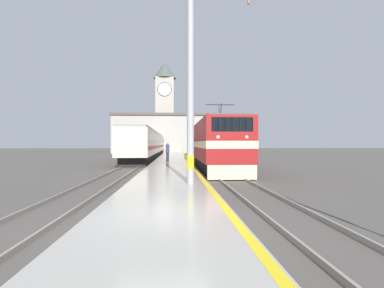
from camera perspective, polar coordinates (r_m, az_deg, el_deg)
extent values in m
plane|color=#514C47|center=(37.31, -3.79, -3.14)|extent=(200.00, 200.00, 0.00)
cube|color=#ADA89E|center=(32.31, -3.85, -3.28)|extent=(3.53, 140.00, 0.39)
cube|color=yellow|center=(32.33, -0.99, -2.93)|extent=(0.20, 140.00, 0.00)
cube|color=#514C47|center=(32.48, 2.29, -3.60)|extent=(2.83, 140.00, 0.02)
cube|color=gray|center=(32.41, 1.03, -3.46)|extent=(0.07, 140.00, 0.14)
cube|color=gray|center=(32.55, 3.55, -3.45)|extent=(0.07, 140.00, 0.14)
cube|color=#514C47|center=(32.53, -9.90, -3.59)|extent=(2.83, 140.00, 0.02)
cube|color=gray|center=(32.62, -11.16, -3.44)|extent=(0.07, 140.00, 0.14)
cube|color=gray|center=(32.45, -8.64, -3.46)|extent=(0.07, 140.00, 0.14)
cube|color=black|center=(25.54, 3.83, -3.60)|extent=(2.46, 16.52, 0.90)
cube|color=maroon|center=(25.48, 3.83, 0.55)|extent=(2.90, 17.95, 2.80)
cube|color=beige|center=(25.48, 3.83, -0.08)|extent=(2.92, 17.97, 0.44)
cube|color=beige|center=(16.84, 7.61, -5.35)|extent=(2.76, 0.30, 0.81)
cube|color=black|center=(16.71, 7.67, 3.72)|extent=(2.32, 0.12, 0.80)
sphere|color=white|center=(16.50, 4.97, 1.30)|extent=(0.20, 0.20, 0.20)
sphere|color=white|center=(16.81, 10.36, 1.28)|extent=(0.20, 0.20, 0.20)
cube|color=#4C4C51|center=(25.54, 3.83, 3.82)|extent=(2.61, 17.06, 0.12)
cylinder|color=#333333|center=(20.81, 5.51, 6.23)|extent=(0.06, 0.63, 1.03)
cylinder|color=#333333|center=(21.50, 5.22, 6.03)|extent=(0.06, 0.63, 1.03)
cube|color=#262626|center=(21.21, 5.36, 7.47)|extent=(2.03, 0.08, 0.06)
cube|color=black|center=(50.79, -7.53, -1.78)|extent=(2.46, 48.96, 0.90)
cube|color=beige|center=(50.77, -7.53, 0.20)|extent=(2.90, 51.00, 2.61)
cube|color=black|center=(50.77, -7.54, 0.79)|extent=(2.92, 49.98, 0.64)
cube|color=maroon|center=(50.77, -7.53, -0.39)|extent=(2.92, 49.98, 0.36)
cube|color=gray|center=(50.79, -7.54, 1.78)|extent=(2.67, 51.00, 0.20)
cylinder|color=#9E9EA3|center=(13.01, -0.31, 12.37)|extent=(0.30, 0.30, 8.93)
cylinder|color=yellow|center=(12.74, -0.31, -3.49)|extent=(0.32, 0.32, 0.60)
cylinder|color=#8C6651|center=(14.48, 10.74, 25.36)|extent=(0.12, 0.12, 0.35)
cylinder|color=#23232D|center=(28.11, -4.68, -2.49)|extent=(0.26, 0.26, 0.88)
cylinder|color=navy|center=(28.08, -4.68, -0.85)|extent=(0.34, 0.34, 0.73)
sphere|color=tan|center=(28.08, -4.68, 0.14)|extent=(0.24, 0.24, 0.24)
cube|color=#ADA393|center=(73.90, -5.20, 5.46)|extent=(4.38, 4.38, 18.08)
cylinder|color=black|center=(72.53, -5.26, 10.33)|extent=(3.36, 0.06, 3.36)
cylinder|color=white|center=(72.50, -5.26, 10.34)|extent=(3.06, 0.10, 3.06)
cone|color=#47514C|center=(75.74, -5.21, 13.78)|extent=(5.47, 5.47, 3.94)
cube|color=#A8A399|center=(65.97, -2.75, 1.75)|extent=(27.80, 6.49, 8.05)
cube|color=#564C47|center=(66.23, -2.75, 5.45)|extent=(28.40, 7.09, 0.50)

